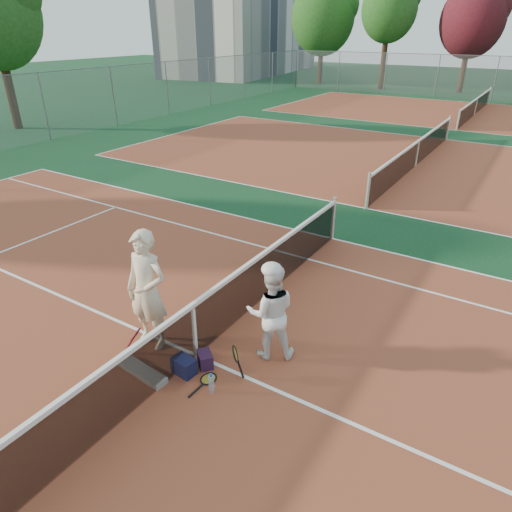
% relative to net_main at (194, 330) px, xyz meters
% --- Properties ---
extents(ground, '(130.00, 130.00, 0.00)m').
position_rel_net_main_xyz_m(ground, '(0.00, 0.00, -0.51)').
color(ground, '#0E361C').
rests_on(ground, ground).
extents(court_main, '(23.77, 10.97, 0.01)m').
position_rel_net_main_xyz_m(court_main, '(0.00, 0.00, -0.51)').
color(court_main, brown).
rests_on(court_main, ground).
extents(court_far_a, '(23.77, 10.97, 0.01)m').
position_rel_net_main_xyz_m(court_far_a, '(0.00, 13.50, -0.51)').
color(court_far_a, brown).
rests_on(court_far_a, ground).
extents(court_far_b, '(23.77, 10.97, 0.01)m').
position_rel_net_main_xyz_m(court_far_b, '(0.00, 27.00, -0.51)').
color(court_far_b, brown).
rests_on(court_far_b, ground).
extents(net_main, '(0.10, 10.98, 1.02)m').
position_rel_net_main_xyz_m(net_main, '(0.00, 0.00, 0.00)').
color(net_main, black).
rests_on(net_main, ground).
extents(net_far_a, '(0.10, 10.98, 1.02)m').
position_rel_net_main_xyz_m(net_far_a, '(0.00, 13.50, 0.00)').
color(net_far_a, black).
rests_on(net_far_a, ground).
extents(net_far_b, '(0.10, 10.98, 1.02)m').
position_rel_net_main_xyz_m(net_far_b, '(0.00, 27.00, 0.00)').
color(net_far_b, black).
rests_on(net_far_b, ground).
extents(fence_back, '(32.00, 0.06, 3.00)m').
position_rel_net_main_xyz_m(fence_back, '(0.00, 34.00, 0.99)').
color(fence_back, slate).
rests_on(fence_back, ground).
extents(fence_left, '(0.06, 54.50, 3.00)m').
position_rel_net_main_xyz_m(fence_left, '(-16.00, 6.75, 0.99)').
color(fence_left, slate).
rests_on(fence_left, ground).
extents(apartment_block, '(12.96, 23.18, 15.00)m').
position_rel_net_main_xyz_m(apartment_block, '(-28.00, 44.00, 6.99)').
color(apartment_block, beige).
rests_on(apartment_block, ground).
extents(player_a, '(0.80, 0.56, 2.08)m').
position_rel_net_main_xyz_m(player_a, '(-0.83, -0.12, 0.53)').
color(player_a, beige).
rests_on(player_a, ground).
extents(player_b, '(1.00, 0.95, 1.63)m').
position_rel_net_main_xyz_m(player_b, '(1.00, 0.70, 0.30)').
color(player_b, white).
rests_on(player_b, ground).
extents(racket_red, '(0.41, 0.36, 0.52)m').
position_rel_net_main_xyz_m(racket_red, '(-0.82, -0.50, -0.25)').
color(racket_red, maroon).
rests_on(racket_red, ground).
extents(racket_black_held, '(0.29, 0.32, 0.59)m').
position_rel_net_main_xyz_m(racket_black_held, '(0.85, -0.09, -0.22)').
color(racket_black_held, black).
rests_on(racket_black_held, ground).
extents(racket_spare, '(0.28, 0.60, 0.03)m').
position_rel_net_main_xyz_m(racket_spare, '(0.52, -0.35, -0.49)').
color(racket_spare, black).
rests_on(racket_spare, ground).
extents(sports_bag_navy, '(0.38, 0.29, 0.28)m').
position_rel_net_main_xyz_m(sports_bag_navy, '(0.11, -0.43, -0.37)').
color(sports_bag_navy, black).
rests_on(sports_bag_navy, ground).
extents(sports_bag_purple, '(0.36, 0.35, 0.24)m').
position_rel_net_main_xyz_m(sports_bag_purple, '(0.28, -0.11, -0.39)').
color(sports_bag_purple, black).
rests_on(sports_bag_purple, ground).
extents(net_cover_canvas, '(1.00, 0.32, 0.10)m').
position_rel_net_main_xyz_m(net_cover_canvas, '(-0.45, -0.79, -0.46)').
color(net_cover_canvas, slate).
rests_on(net_cover_canvas, ground).
extents(water_bottle, '(0.09, 0.09, 0.30)m').
position_rel_net_main_xyz_m(water_bottle, '(0.72, -0.53, -0.36)').
color(water_bottle, '#A8BED5').
rests_on(water_bottle, ground).
extents(tree_back_0, '(5.61, 5.61, 8.82)m').
position_rel_net_main_xyz_m(tree_back_0, '(-15.24, 37.29, 5.08)').
color(tree_back_0, '#382314').
rests_on(tree_back_0, ground).
extents(tree_back_1, '(4.45, 4.45, 8.66)m').
position_rel_net_main_xyz_m(tree_back_1, '(-9.14, 36.69, 5.56)').
color(tree_back_1, '#382314').
rests_on(tree_back_1, ground).
extents(tree_back_maroon, '(4.85, 4.85, 8.07)m').
position_rel_net_main_xyz_m(tree_back_maroon, '(-2.89, 37.93, 4.75)').
color(tree_back_maroon, '#382314').
rests_on(tree_back_maroon, ground).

